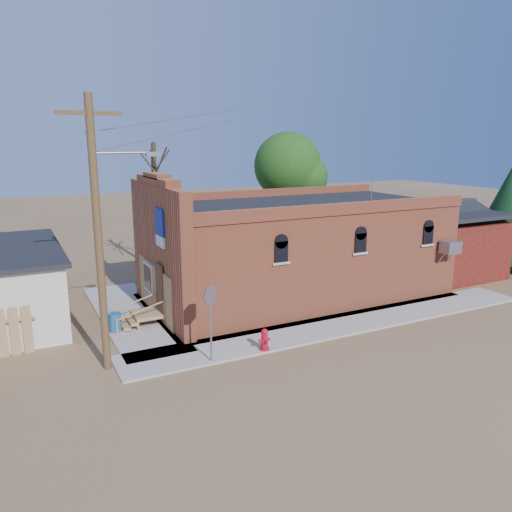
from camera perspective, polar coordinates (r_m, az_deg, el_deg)
name	(u,v)px	position (r m, az deg, el deg)	size (l,w,h in m)	color
ground	(327,338)	(20.03, 8.13, -9.31)	(120.00, 120.00, 0.00)	brown
sidewalk_south	(344,324)	(21.52, 10.07, -7.65)	(19.00, 2.20, 0.08)	#9E9991
sidewalk_west	(131,316)	(22.85, -14.11, -6.61)	(2.60, 10.00, 0.08)	#9E9991
brick_bar	(292,250)	(24.61, 4.17, 0.74)	(16.40, 7.97, 6.30)	#CB5F3E
red_shed	(438,234)	(30.79, 20.12, 2.33)	(5.40, 6.40, 4.30)	#520E12
utility_pole	(100,230)	(16.75, -17.45, 2.81)	(3.12, 0.26, 9.00)	brown
tree_bare_near	(155,170)	(29.20, -11.50, 9.64)	(2.80, 2.80, 7.65)	#423625
tree_leafy	(288,166)	(33.19, 3.63, 10.20)	(4.40, 4.40, 8.15)	#423625
evergreen_tree	(510,209)	(32.70, 27.08, 4.85)	(3.60, 3.60, 6.50)	#423625
fire_hydrant	(264,339)	(18.49, 0.98, -9.51)	(0.45, 0.41, 0.82)	#B50A1B
stop_sign	(210,303)	(17.08, -5.25, -5.37)	(0.63, 0.51, 2.75)	gray
trash_barrel	(115,322)	(20.96, -15.80, -7.31)	(0.49, 0.49, 0.76)	#1C558E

